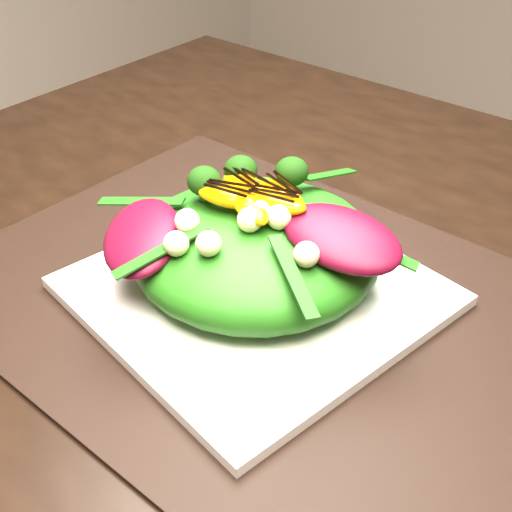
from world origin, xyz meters
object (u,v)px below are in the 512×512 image
Objects in this scene: lettuce_mound at (256,248)px; salad_bowl at (256,279)px; placemat at (256,298)px; plate_base at (256,291)px; orange_segment at (242,193)px.

salad_bowl is at bearing -90.00° from lettuce_mound.
plate_base reaches higher than placemat.
placemat is 9.56× the size of orange_segment.
plate_base is at bearing -159.44° from placemat.
lettuce_mound is (-0.00, -0.00, 0.05)m from placemat.
salad_bowl is (0.00, 0.00, 0.01)m from plate_base.
orange_segment is (-0.02, 0.01, 0.04)m from lettuce_mound.
placemat is 0.10m from orange_segment.
lettuce_mound is (0.00, 0.00, 0.03)m from salad_bowl.
salad_bowl is 0.03m from lettuce_mound.
plate_base is 4.90× the size of orange_segment.
salad_bowl is 0.08m from orange_segment.
plate_base is at bearing -90.00° from lettuce_mound.
orange_segment reaches higher than salad_bowl.
placemat is 0.01m from plate_base.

